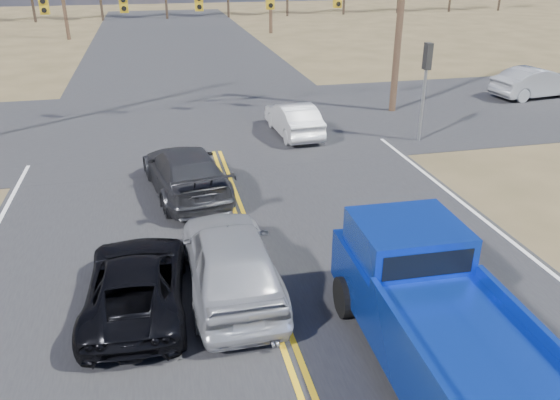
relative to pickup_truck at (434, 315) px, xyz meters
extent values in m
cube|color=#28282B|center=(-2.44, 8.70, -1.11)|extent=(14.00, 120.00, 0.02)
cube|color=#28282B|center=(-2.44, 16.70, -1.11)|extent=(120.00, 12.00, 0.02)
cylinder|color=#473323|center=(6.56, 16.70, 3.89)|extent=(0.32, 0.32, 10.00)
cube|color=#B28C14|center=(-8.44, 16.70, 4.19)|extent=(0.34, 0.24, 1.00)
cylinder|color=black|center=(-8.44, 16.56, 4.19)|extent=(0.20, 0.06, 0.20)
cylinder|color=black|center=(-8.44, 16.56, 3.86)|extent=(0.20, 0.06, 0.20)
cylinder|color=black|center=(-5.44, 16.56, 4.19)|extent=(0.20, 0.06, 0.20)
cylinder|color=black|center=(-5.44, 16.56, 3.86)|extent=(0.20, 0.06, 0.20)
cylinder|color=black|center=(-2.44, 16.56, 3.86)|extent=(0.20, 0.06, 0.20)
cylinder|color=black|center=(0.56, 16.56, 3.86)|extent=(0.20, 0.06, 0.20)
cylinder|color=black|center=(3.56, 16.56, 3.86)|extent=(0.20, 0.06, 0.20)
cylinder|color=slate|center=(5.76, 12.20, 0.49)|extent=(0.12, 0.12, 3.20)
cube|color=black|center=(5.76, 12.20, 2.29)|extent=(0.24, 0.34, 1.00)
cylinder|color=black|center=(-1.00, 1.80, -0.67)|extent=(0.38, 0.89, 0.88)
cylinder|color=black|center=(1.09, 1.75, -0.67)|extent=(0.38, 0.89, 0.88)
cube|color=#0F30A3|center=(-0.01, -0.21, -0.12)|extent=(2.36, 6.00, 1.10)
cube|color=#0F30A3|center=(0.04, 1.39, 0.78)|extent=(2.09, 1.92, 0.79)
cube|color=black|center=(0.01, 0.48, 0.78)|extent=(1.76, 0.11, 0.50)
cube|color=#0F30A3|center=(-1.08, -1.33, 0.54)|extent=(0.21, 3.63, 0.22)
cube|color=#0F30A3|center=(1.01, -1.39, 0.54)|extent=(0.21, 3.63, 0.22)
imported|color=#A5A7AD|center=(-3.24, 3.25, -0.28)|extent=(1.99, 4.90, 1.67)
imported|color=black|center=(-5.31, 3.08, -0.50)|extent=(2.29, 4.53, 1.23)
imported|color=silver|center=(0.99, 14.20, -0.43)|extent=(1.65, 4.21, 1.37)
imported|color=#2F2F34|center=(-3.84, 9.01, -0.36)|extent=(2.87, 5.46, 1.51)
imported|color=#A0A3A7|center=(14.94, 17.55, -0.33)|extent=(2.30, 4.93, 1.56)
camera|label=1|loc=(-4.52, -7.22, 5.98)|focal=35.00mm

